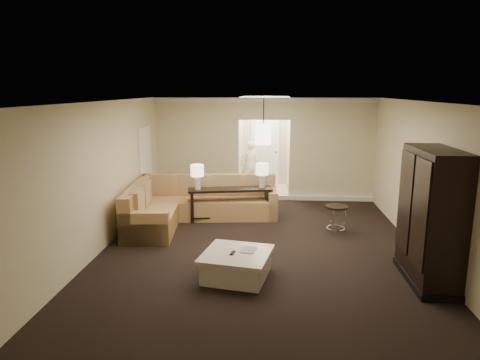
# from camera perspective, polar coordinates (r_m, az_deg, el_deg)

# --- Properties ---
(ground) EXTENTS (8.00, 8.00, 0.00)m
(ground) POSITION_cam_1_polar(r_m,az_deg,el_deg) (8.22, 2.62, -9.52)
(ground) COLOR black
(ground) RESTS_ON ground
(wall_back) EXTENTS (6.00, 0.04, 2.80)m
(wall_back) POSITION_cam_1_polar(r_m,az_deg,el_deg) (11.76, 3.22, 4.10)
(wall_back) COLOR beige
(wall_back) RESTS_ON ground
(wall_front) EXTENTS (6.00, 0.04, 2.80)m
(wall_front) POSITION_cam_1_polar(r_m,az_deg,el_deg) (4.00, 1.18, -11.89)
(wall_front) COLOR beige
(wall_front) RESTS_ON ground
(wall_left) EXTENTS (0.04, 8.00, 2.80)m
(wall_left) POSITION_cam_1_polar(r_m,az_deg,el_deg) (8.44, -18.10, 0.37)
(wall_left) COLOR beige
(wall_left) RESTS_ON ground
(wall_right) EXTENTS (0.04, 8.00, 2.80)m
(wall_right) POSITION_cam_1_polar(r_m,az_deg,el_deg) (8.31, 23.87, -0.25)
(wall_right) COLOR beige
(wall_right) RESTS_ON ground
(ceiling) EXTENTS (6.00, 8.00, 0.02)m
(ceiling) POSITION_cam_1_polar(r_m,az_deg,el_deg) (7.65, 2.82, 10.38)
(ceiling) COLOR silver
(ceiling) RESTS_ON wall_back
(crown_molding) EXTENTS (6.00, 0.10, 0.12)m
(crown_molding) POSITION_cam_1_polar(r_m,az_deg,el_deg) (11.60, 3.30, 10.59)
(crown_molding) COLOR white
(crown_molding) RESTS_ON wall_back
(baseboard) EXTENTS (6.00, 0.10, 0.12)m
(baseboard) POSITION_cam_1_polar(r_m,az_deg,el_deg) (11.97, 3.14, -2.29)
(baseboard) COLOR white
(baseboard) RESTS_ON ground
(side_door) EXTENTS (0.05, 0.90, 2.10)m
(side_door) POSITION_cam_1_polar(r_m,az_deg,el_deg) (11.09, -12.45, 1.52)
(side_door) COLOR white
(side_door) RESTS_ON ground
(foyer) EXTENTS (1.44, 2.02, 2.80)m
(foyer) POSITION_cam_1_polar(r_m,az_deg,el_deg) (13.10, 3.32, 4.48)
(foyer) COLOR beige
(foyer) RESTS_ON ground
(sectional_sofa) EXTENTS (3.36, 2.79, 0.98)m
(sectional_sofa) POSITION_cam_1_polar(r_m,az_deg,el_deg) (9.99, -6.65, -3.30)
(sectional_sofa) COLOR brown
(sectional_sofa) RESTS_ON ground
(coffee_table) EXTENTS (1.24, 1.24, 0.44)m
(coffee_table) POSITION_cam_1_polar(r_m,az_deg,el_deg) (7.10, -0.45, -11.20)
(coffee_table) COLOR beige
(coffee_table) RESTS_ON ground
(console_table) EXTENTS (2.00, 0.79, 0.75)m
(console_table) POSITION_cam_1_polar(r_m,az_deg,el_deg) (10.03, -1.33, -2.82)
(console_table) COLOR black
(console_table) RESTS_ON ground
(armoire) EXTENTS (0.64, 1.49, 2.14)m
(armoire) POSITION_cam_1_polar(r_m,az_deg,el_deg) (7.33, 24.06, -4.84)
(armoire) COLOR black
(armoire) RESTS_ON ground
(drink_table) EXTENTS (0.48, 0.48, 0.60)m
(drink_table) POSITION_cam_1_polar(r_m,az_deg,el_deg) (9.33, 12.73, -4.38)
(drink_table) COLOR black
(drink_table) RESTS_ON ground
(table_lamp_left) EXTENTS (0.30, 0.30, 0.58)m
(table_lamp_left) POSITION_cam_1_polar(r_m,az_deg,el_deg) (9.84, -5.72, 0.95)
(table_lamp_left) COLOR silver
(table_lamp_left) RESTS_ON console_table
(table_lamp_right) EXTENTS (0.30, 0.30, 0.58)m
(table_lamp_right) POSITION_cam_1_polar(r_m,az_deg,el_deg) (9.97, 2.97, 1.14)
(table_lamp_right) COLOR silver
(table_lamp_right) RESTS_ON console_table
(pendant_light) EXTENTS (0.38, 0.38, 1.09)m
(pendant_light) POSITION_cam_1_polar(r_m,az_deg,el_deg) (10.40, 3.13, 6.13)
(pendant_light) COLOR black
(pendant_light) RESTS_ON ceiling
(person) EXTENTS (0.67, 0.53, 1.63)m
(person) POSITION_cam_1_polar(r_m,az_deg,el_deg) (13.20, 1.34, 2.43)
(person) COLOR beige
(person) RESTS_ON ground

